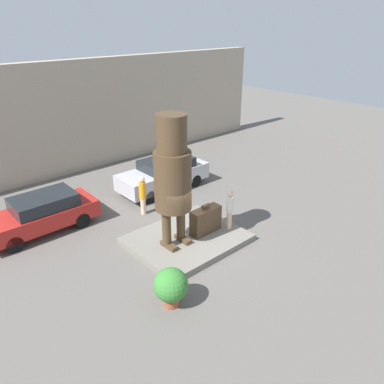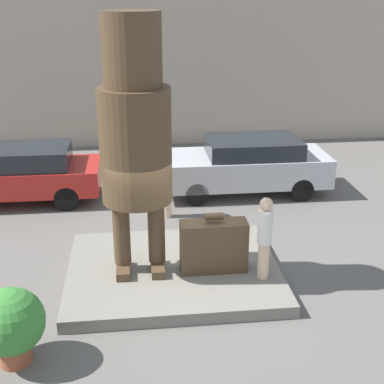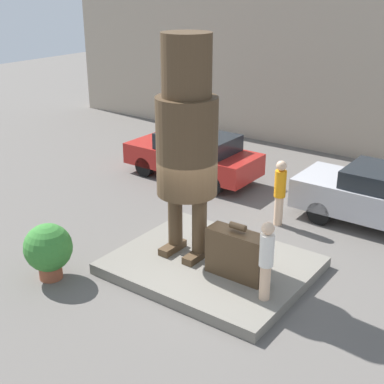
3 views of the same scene
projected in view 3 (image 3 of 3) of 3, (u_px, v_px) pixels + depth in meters
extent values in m
plane|color=#605B56|center=(212.00, 270.00, 12.06)|extent=(60.00, 60.00, 0.00)
cube|color=slate|center=(212.00, 265.00, 12.02)|extent=(4.22, 3.44, 0.25)
cube|color=tan|center=(375.00, 75.00, 18.41)|extent=(28.00, 0.60, 6.02)
cube|color=#4C3823|center=(173.00, 247.00, 12.38)|extent=(0.26, 0.76, 0.17)
cube|color=#4C3823|center=(196.00, 256.00, 12.01)|extent=(0.26, 0.76, 0.17)
cylinder|color=#4C3823|center=(175.00, 217.00, 12.18)|extent=(0.33, 0.33, 1.33)
cylinder|color=#4C3823|center=(199.00, 224.00, 11.81)|extent=(0.33, 0.33, 1.33)
cylinder|color=#4C3823|center=(187.00, 147.00, 11.35)|extent=(1.33, 1.33, 2.13)
cylinder|color=#4C3823|center=(187.00, 65.00, 10.71)|extent=(1.04, 1.04, 1.28)
cube|color=#4C3823|center=(237.00, 254.00, 11.18)|extent=(1.31, 0.47, 1.03)
cylinder|color=#4C3823|center=(238.00, 227.00, 10.94)|extent=(0.36, 0.14, 0.14)
cylinder|color=beige|center=(265.00, 282.00, 10.43)|extent=(0.22, 0.22, 0.75)
cylinder|color=white|center=(267.00, 250.00, 10.16)|extent=(0.28, 0.28, 0.67)
sphere|color=beige|center=(268.00, 228.00, 9.99)|extent=(0.25, 0.25, 0.25)
cube|color=#B2231E|center=(192.00, 159.00, 17.34)|extent=(4.42, 1.78, 0.68)
cube|color=#1E2328|center=(198.00, 142.00, 16.99)|extent=(2.43, 1.60, 0.51)
cylinder|color=black|center=(144.00, 167.00, 17.62)|extent=(0.65, 0.18, 0.65)
cylinder|color=black|center=(174.00, 155.00, 18.81)|extent=(0.65, 0.18, 0.65)
cylinder|color=black|center=(213.00, 185.00, 16.12)|extent=(0.65, 0.18, 0.65)
cylinder|color=black|center=(241.00, 170.00, 17.32)|extent=(0.65, 0.18, 0.65)
cylinder|color=black|center=(319.00, 213.00, 14.21)|extent=(0.63, 0.18, 0.63)
cylinder|color=black|center=(343.00, 194.00, 15.46)|extent=(0.63, 0.18, 0.63)
cylinder|color=brown|center=(51.00, 272.00, 11.71)|extent=(0.51, 0.51, 0.30)
sphere|color=#387F33|center=(48.00, 247.00, 11.48)|extent=(1.05, 1.05, 1.05)
cylinder|color=beige|center=(279.00, 211.00, 14.14)|extent=(0.23, 0.23, 0.81)
cylinder|color=orange|center=(280.00, 184.00, 13.86)|extent=(0.30, 0.30, 0.72)
sphere|color=beige|center=(281.00, 166.00, 13.67)|extent=(0.27, 0.27, 0.27)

